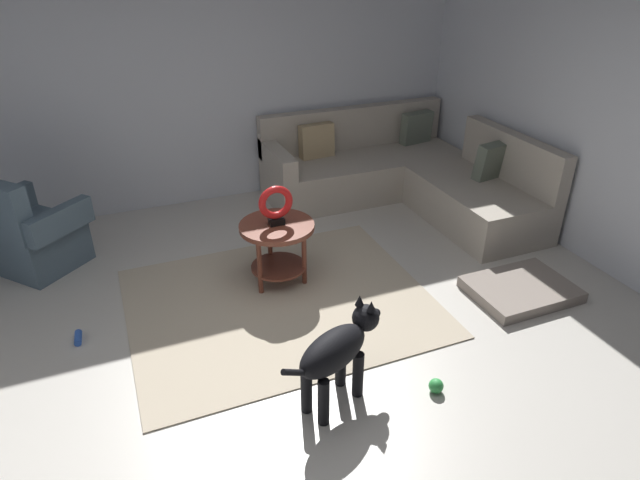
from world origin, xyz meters
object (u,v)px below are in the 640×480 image
at_px(dog_toy_ball, 436,386).
at_px(dog_toy_rope, 78,338).
at_px(armchair, 31,235).
at_px(side_table, 277,238).
at_px(sectional_couch, 403,176).
at_px(dog, 338,351).
at_px(torus_sculpture, 276,204).
at_px(dog_bed_mat, 521,289).

bearing_deg(dog_toy_ball, dog_toy_rope, 146.24).
distance_m(armchair, side_table, 2.11).
bearing_deg(sectional_couch, side_table, -149.65).
bearing_deg(dog_toy_ball, sectional_couch, 64.55).
bearing_deg(side_table, dog, -93.51).
distance_m(side_table, dog_toy_ball, 1.70).
distance_m(sectional_couch, armchair, 3.61).
height_order(sectional_couch, dog_toy_ball, sectional_couch).
height_order(torus_sculpture, dog_toy_rope, torus_sculpture).
relative_size(sectional_couch, dog_bed_mat, 2.81).
bearing_deg(side_table, armchair, 151.72).
distance_m(armchair, torus_sculpture, 2.15).
height_order(side_table, dog_toy_rope, side_table).
bearing_deg(dog_toy_rope, side_table, 6.98).
xyz_separation_m(sectional_couch, side_table, (-1.75, -1.03, 0.12)).
xyz_separation_m(torus_sculpture, dog, (-0.09, -1.40, -0.33)).
height_order(dog, dog_toy_ball, dog).
bearing_deg(sectional_couch, armchair, -179.58).
relative_size(sectional_couch, armchair, 2.26).
bearing_deg(torus_sculpture, dog_toy_ball, -72.05).
bearing_deg(dog, armchair, -168.69).
bearing_deg(torus_sculpture, dog_bed_mat, -27.54).
distance_m(torus_sculpture, dog, 1.44).
bearing_deg(dog_toy_rope, dog_bed_mat, -12.21).
distance_m(side_table, torus_sculpture, 0.29).
bearing_deg(sectional_couch, dog_toy_rope, -159.85).
bearing_deg(dog_toy_rope, torus_sculpture, 6.98).
height_order(armchair, dog_toy_rope, armchair).
bearing_deg(sectional_couch, dog_bed_mat, -90.36).
relative_size(dog_bed_mat, dog, 1.01).
relative_size(side_table, dog_toy_ball, 6.36).
distance_m(armchair, dog_bed_mat, 4.08).
xyz_separation_m(dog, dog_toy_ball, (0.60, -0.18, -0.33)).
relative_size(armchair, torus_sculpture, 3.06).
bearing_deg(dog_bed_mat, dog_toy_rope, 167.79).
bearing_deg(dog_toy_rope, sectional_couch, 20.15).
bearing_deg(armchair, sectional_couch, 48.49).
relative_size(dog, dog_toy_rope, 5.58).
bearing_deg(dog_toy_ball, armchair, 132.57).
relative_size(armchair, side_table, 1.66).
height_order(side_table, torus_sculpture, torus_sculpture).
distance_m(sectional_couch, dog, 3.04).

